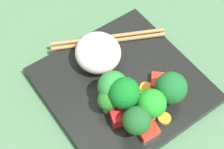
{
  "coord_description": "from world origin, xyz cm",
  "views": [
    {
      "loc": [
        -26.76,
        20.01,
        53.81
      ],
      "look_at": [
        1.3,
        1.35,
        3.82
      ],
      "focal_mm": 56.33,
      "sensor_mm": 36.0,
      "label": 1
    }
  ],
  "objects_px": {
    "rice_mound": "(98,53)",
    "broccoli_floret_0": "(124,94)",
    "square_plate": "(122,85)",
    "chopstick_pair": "(109,39)",
    "carrot_slice_4": "(128,85)"
  },
  "relations": [
    {
      "from": "rice_mound",
      "to": "broccoli_floret_0",
      "type": "xyz_separation_m",
      "value": [
        -0.1,
        0.02,
        0.02
      ]
    },
    {
      "from": "rice_mound",
      "to": "carrot_slice_4",
      "type": "bearing_deg",
      "value": -167.78
    },
    {
      "from": "broccoli_floret_0",
      "to": "chopstick_pair",
      "type": "xyz_separation_m",
      "value": [
        0.14,
        -0.06,
        -0.04
      ]
    },
    {
      "from": "broccoli_floret_0",
      "to": "square_plate",
      "type": "bearing_deg",
      "value": -32.36
    },
    {
      "from": "rice_mound",
      "to": "broccoli_floret_0",
      "type": "bearing_deg",
      "value": 171.35
    },
    {
      "from": "rice_mound",
      "to": "chopstick_pair",
      "type": "height_order",
      "value": "rice_mound"
    },
    {
      "from": "chopstick_pair",
      "to": "square_plate",
      "type": "bearing_deg",
      "value": 95.13
    },
    {
      "from": "broccoli_floret_0",
      "to": "chopstick_pair",
      "type": "distance_m",
      "value": 0.15
    },
    {
      "from": "rice_mound",
      "to": "chopstick_pair",
      "type": "xyz_separation_m",
      "value": [
        0.03,
        -0.04,
        -0.02
      ]
    },
    {
      "from": "square_plate",
      "to": "carrot_slice_4",
      "type": "distance_m",
      "value": 0.02
    },
    {
      "from": "broccoli_floret_0",
      "to": "chopstick_pair",
      "type": "bearing_deg",
      "value": -23.51
    },
    {
      "from": "carrot_slice_4",
      "to": "broccoli_floret_0",
      "type": "bearing_deg",
      "value": 135.6
    },
    {
      "from": "broccoli_floret_0",
      "to": "carrot_slice_4",
      "type": "height_order",
      "value": "broccoli_floret_0"
    },
    {
      "from": "chopstick_pair",
      "to": "carrot_slice_4",
      "type": "bearing_deg",
      "value": 99.08
    },
    {
      "from": "square_plate",
      "to": "carrot_slice_4",
      "type": "relative_size",
      "value": 8.1
    }
  ]
}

